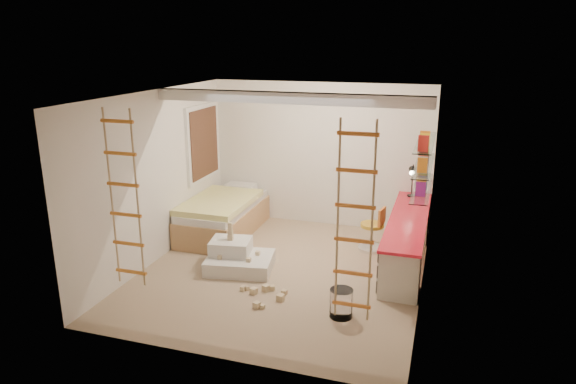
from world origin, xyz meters
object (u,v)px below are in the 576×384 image
(bed, at_px, (224,215))
(swivel_chair, at_px, (373,234))
(play_platform, at_px, (237,258))
(desk, at_px, (407,239))

(bed, bearing_deg, swivel_chair, 0.37)
(play_platform, bearing_deg, desk, 21.60)
(bed, height_order, swivel_chair, swivel_chair)
(desk, height_order, play_platform, desk)
(bed, height_order, play_platform, bed)
(bed, distance_m, play_platform, 1.55)
(swivel_chair, bearing_deg, play_platform, -144.00)
(desk, height_order, bed, desk)
(swivel_chair, distance_m, play_platform, 2.26)
(play_platform, bearing_deg, bed, 121.61)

